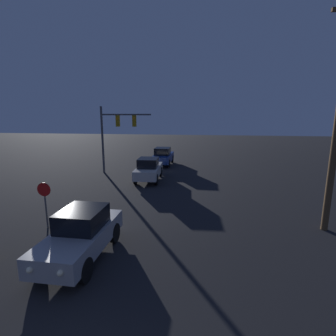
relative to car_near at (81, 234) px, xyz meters
name	(u,v)px	position (x,y,z in m)	size (l,w,h in m)	color
car_near	(81,234)	(0.00, 0.00, 0.00)	(1.78, 4.19, 1.71)	#99999E
car_mid	(149,169)	(0.17, 10.88, 0.00)	(1.82, 4.21, 1.71)	beige
car_far	(163,156)	(0.36, 16.96, 0.00)	(1.75, 4.19, 1.71)	navy
traffic_signal_mast	(115,129)	(-3.03, 12.96, 2.83)	(4.22, 0.30, 5.51)	#4C4C51
stop_sign	(45,197)	(-2.59, 2.07, 0.56)	(0.60, 0.07, 2.06)	#4C4C51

